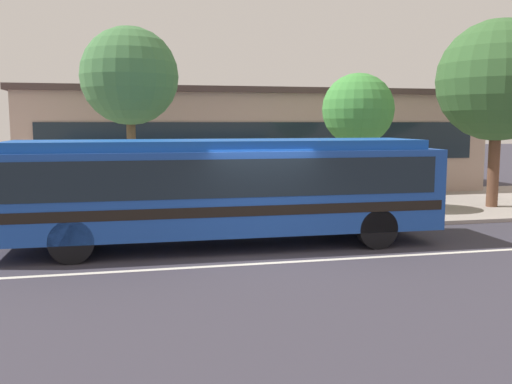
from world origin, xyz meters
TOP-DOWN VIEW (x-y plane):
  - ground_plane at (0.00, 0.00)m, footprint 120.00×120.00m
  - sidewalk_slab at (0.00, 6.57)m, footprint 60.00×8.00m
  - lane_stripe_center at (0.00, -0.80)m, footprint 56.00×0.16m
  - transit_bus at (-0.78, 1.22)m, footprint 11.03×2.70m
  - pedestrian_waiting_near_sign at (4.22, 3.92)m, footprint 0.37×0.37m
  - pedestrian_walking_along_curb at (-4.28, 3.46)m, footprint 0.43×0.43m
  - pedestrian_standing_by_tree at (-0.34, 4.51)m, footprint 0.37×0.37m
  - bus_stop_sign at (4.08, 2.90)m, footprint 0.08×0.44m
  - street_tree_near_stop at (-2.96, 6.06)m, footprint 3.13×3.13m
  - street_tree_mid_block at (4.65, 5.48)m, footprint 2.46×2.46m
  - street_tree_far_end at (9.63, 4.92)m, footprint 4.23×4.23m
  - station_building at (2.50, 12.57)m, footprint 19.86×7.19m

SIDE VIEW (x-z plane):
  - ground_plane at x=0.00m, z-range 0.00..0.00m
  - lane_stripe_center at x=0.00m, z-range 0.00..0.01m
  - sidewalk_slab at x=0.00m, z-range 0.00..0.12m
  - pedestrian_walking_along_curb at x=-4.28m, z-range 0.26..1.91m
  - pedestrian_standing_by_tree at x=-0.34m, z-range 0.26..1.94m
  - pedestrian_waiting_near_sign at x=4.22m, z-range 0.28..2.03m
  - transit_bus at x=-0.78m, z-range 0.22..2.91m
  - bus_stop_sign at x=4.08m, z-range 0.47..2.92m
  - station_building at x=2.50m, z-range 0.01..4.54m
  - street_tree_mid_block at x=4.65m, z-range 1.19..5.86m
  - street_tree_far_end at x=9.63m, z-range 1.27..7.85m
  - street_tree_near_stop at x=-2.96m, z-range 1.55..7.59m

